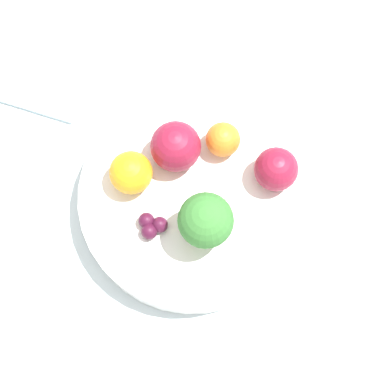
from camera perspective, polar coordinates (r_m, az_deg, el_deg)
ground_plane at (r=0.75m, az=-0.00°, el=-1.58°), size 6.00×6.00×0.00m
table_surface at (r=0.74m, az=-0.00°, el=-1.38°), size 1.20×1.20×0.02m
bowl at (r=0.71m, az=-0.00°, el=-0.72°), size 0.25×0.25×0.04m
broccoli at (r=0.64m, az=1.22°, el=-2.57°), size 0.06×0.06×0.07m
apple_red at (r=0.68m, az=7.49°, el=2.02°), size 0.05×0.05×0.05m
apple_green at (r=0.68m, az=-1.46°, el=4.06°), size 0.05×0.05×0.05m
orange_front at (r=0.68m, az=-5.51°, el=1.53°), size 0.05×0.05×0.05m
orange_back at (r=0.69m, az=2.77°, el=4.68°), size 0.04×0.04×0.04m
grape_cluster at (r=0.67m, az=-3.59°, el=-3.00°), size 0.03×0.03×0.02m
napkin at (r=0.81m, az=-13.73°, el=10.70°), size 0.12×0.14×0.01m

